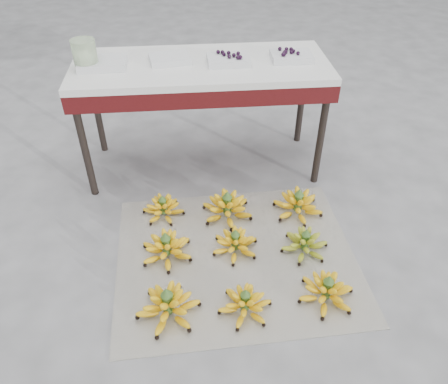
{
  "coord_description": "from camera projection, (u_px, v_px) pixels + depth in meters",
  "views": [
    {
      "loc": [
        -0.19,
        -1.53,
        1.72
      ],
      "look_at": [
        -0.02,
        0.28,
        0.27
      ],
      "focal_mm": 35.0,
      "sensor_mm": 36.0,
      "label": 1
    }
  ],
  "objects": [
    {
      "name": "bunch_back_right",
      "position": [
        298.0,
        205.0,
        2.56
      ],
      "size": [
        0.33,
        0.33,
        0.18
      ],
      "rotation": [
        0.0,
        0.0,
        0.15
      ],
      "color": "yellow",
      "rests_on": "newspaper_mat"
    },
    {
      "name": "vendor_table",
      "position": [
        201.0,
        76.0,
        2.59
      ],
      "size": [
        1.5,
        0.6,
        0.72
      ],
      "color": "black",
      "rests_on": "ground"
    },
    {
      "name": "tray_far_right",
      "position": [
        291.0,
        56.0,
        2.56
      ],
      "size": [
        0.24,
        0.17,
        0.06
      ],
      "color": "silver",
      "rests_on": "vendor_table"
    },
    {
      "name": "bunch_mid_left",
      "position": [
        167.0,
        248.0,
        2.29
      ],
      "size": [
        0.33,
        0.33,
        0.17
      ],
      "rotation": [
        0.0,
        0.0,
        0.2
      ],
      "color": "yellow",
      "rests_on": "newspaper_mat"
    },
    {
      "name": "bunch_back_left",
      "position": [
        163.0,
        208.0,
        2.55
      ],
      "size": [
        0.3,
        0.3,
        0.15
      ],
      "rotation": [
        0.0,
        0.0,
        -0.3
      ],
      "color": "yellow",
      "rests_on": "newspaper_mat"
    },
    {
      "name": "ground",
      "position": [
        233.0,
        264.0,
        2.28
      ],
      "size": [
        60.0,
        60.0,
        0.0
      ],
      "primitive_type": "plane",
      "color": "#5F5F61",
      "rests_on": "ground"
    },
    {
      "name": "tray_far_left",
      "position": [
        103.0,
        63.0,
        2.48
      ],
      "size": [
        0.27,
        0.2,
        0.04
      ],
      "color": "silver",
      "rests_on": "vendor_table"
    },
    {
      "name": "bunch_mid_center",
      "position": [
        235.0,
        243.0,
        2.32
      ],
      "size": [
        0.26,
        0.26,
        0.15
      ],
      "rotation": [
        0.0,
        0.0,
        -0.03
      ],
      "color": "yellow",
      "rests_on": "newspaper_mat"
    },
    {
      "name": "tray_right",
      "position": [
        229.0,
        60.0,
        2.52
      ],
      "size": [
        0.25,
        0.18,
        0.06
      ],
      "color": "silver",
      "rests_on": "vendor_table"
    },
    {
      "name": "glass_jar",
      "position": [
        85.0,
        55.0,
        2.41
      ],
      "size": [
        0.17,
        0.17,
        0.17
      ],
      "primitive_type": "cylinder",
      "rotation": [
        0.0,
        0.0,
        0.39
      ],
      "color": "#D5F0BF",
      "rests_on": "vendor_table"
    },
    {
      "name": "bunch_front_right",
      "position": [
        327.0,
        291.0,
        2.07
      ],
      "size": [
        0.35,
        0.35,
        0.16
      ],
      "rotation": [
        0.0,
        0.0,
        -0.36
      ],
      "color": "yellow",
      "rests_on": "newspaper_mat"
    },
    {
      "name": "bunch_mid_right",
      "position": [
        305.0,
        243.0,
        2.32
      ],
      "size": [
        0.27,
        0.27,
        0.15
      ],
      "rotation": [
        0.0,
        0.0,
        -0.08
      ],
      "color": "olive",
      "rests_on": "newspaper_mat"
    },
    {
      "name": "bunch_back_center",
      "position": [
        227.0,
        207.0,
        2.53
      ],
      "size": [
        0.39,
        0.39,
        0.18
      ],
      "rotation": [
        0.0,
        0.0,
        0.42
      ],
      "color": "yellow",
      "rests_on": "newspaper_mat"
    },
    {
      "name": "tray_left",
      "position": [
        170.0,
        59.0,
        2.54
      ],
      "size": [
        0.26,
        0.2,
        0.04
      ],
      "color": "silver",
      "rests_on": "vendor_table"
    },
    {
      "name": "bunch_front_left",
      "position": [
        168.0,
        305.0,
        2.0
      ],
      "size": [
        0.31,
        0.31,
        0.18
      ],
      "rotation": [
        0.0,
        0.0,
        -0.07
      ],
      "color": "yellow",
      "rests_on": "newspaper_mat"
    },
    {
      "name": "newspaper_mat",
      "position": [
        236.0,
        257.0,
        2.32
      ],
      "size": [
        1.29,
        1.09,
        0.01
      ],
      "primitive_type": "cube",
      "rotation": [
        0.0,
        0.0,
        0.04
      ],
      "color": "white",
      "rests_on": "ground"
    },
    {
      "name": "bunch_front_center",
      "position": [
        245.0,
        304.0,
        2.02
      ],
      "size": [
        0.28,
        0.28,
        0.15
      ],
      "rotation": [
        0.0,
        0.0,
        -0.14
      ],
      "color": "yellow",
      "rests_on": "newspaper_mat"
    }
  ]
}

